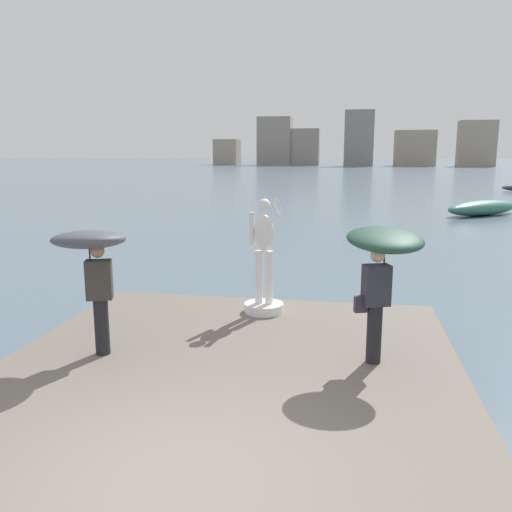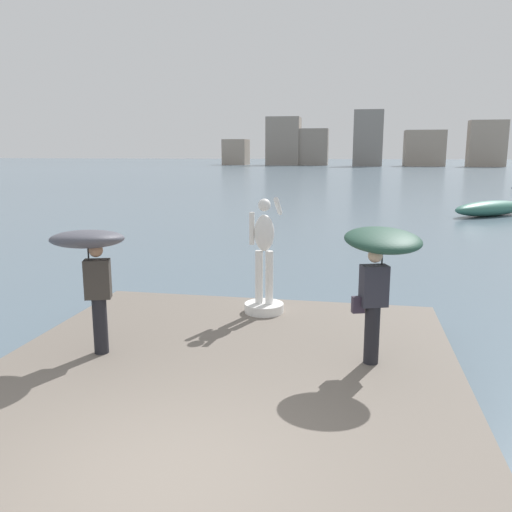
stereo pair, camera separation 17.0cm
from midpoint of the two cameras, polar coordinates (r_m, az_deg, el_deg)
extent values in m
plane|color=slate|center=(44.47, 7.52, 6.63)|extent=(400.00, 400.00, 0.00)
cube|color=#70665B|center=(7.08, -5.83, -16.49)|extent=(6.81, 9.45, 0.40)
cylinder|color=white|center=(10.38, 0.38, -5.57)|extent=(0.76, 0.76, 0.18)
cylinder|color=white|center=(10.24, -0.17, -2.29)|extent=(0.15, 0.15, 1.04)
cylinder|color=white|center=(10.20, 0.94, -2.33)|extent=(0.15, 0.15, 1.04)
ellipsoid|color=white|center=(10.05, 0.39, 2.50)|extent=(0.38, 0.26, 0.70)
sphere|color=white|center=(9.99, 0.40, 5.50)|extent=(0.24, 0.24, 0.24)
cylinder|color=white|center=(10.08, -0.95, 2.98)|extent=(0.10, 0.10, 0.62)
cylinder|color=white|center=(10.22, 1.86, 5.37)|extent=(0.10, 0.59, 0.40)
cylinder|color=black|center=(8.57, -16.80, -7.27)|extent=(0.22, 0.22, 0.88)
cube|color=#38332D|center=(8.37, -17.08, -2.45)|extent=(0.44, 0.35, 0.60)
sphere|color=#A87A5B|center=(8.28, -17.26, 0.54)|extent=(0.21, 0.21, 0.21)
cylinder|color=#262626|center=(8.36, -17.97, -0.43)|extent=(0.02, 0.02, 0.49)
ellipsoid|color=#4C4C56|center=(8.31, -18.10, 1.70)|extent=(1.38, 1.39, 0.39)
cylinder|color=black|center=(8.06, 11.99, -8.19)|extent=(0.22, 0.22, 0.88)
cube|color=#2D2D38|center=(7.85, 12.20, -3.09)|extent=(0.44, 0.35, 0.60)
sphere|color=beige|center=(7.76, 12.34, 0.10)|extent=(0.21, 0.21, 0.21)
cylinder|color=#262626|center=(7.86, 13.01, -0.68)|extent=(0.02, 0.02, 0.55)
ellipsoid|color=#234738|center=(7.80, 13.12, 1.74)|extent=(1.41, 1.43, 0.40)
cube|color=#332838|center=(7.87, 10.57, -5.11)|extent=(0.20, 0.15, 0.24)
ellipsoid|color=#336B5B|center=(31.85, 23.03, 4.79)|extent=(5.03, 4.50, 0.82)
cube|color=gray|center=(139.71, -3.14, 11.09)|extent=(5.97, 6.89, 6.43)
cube|color=gray|center=(136.64, 2.01, 12.23)|extent=(8.26, 6.67, 11.81)
cube|color=gray|center=(135.60, 4.88, 11.59)|extent=(8.75, 4.92, 8.92)
cube|color=gray|center=(129.55, 10.95, 12.31)|extent=(6.72, 4.98, 12.83)
cube|color=gray|center=(133.30, 16.64, 11.04)|extent=(9.07, 7.06, 8.26)
cube|color=gray|center=(133.34, 22.58, 11.10)|extent=(8.07, 4.11, 10.31)
camera|label=1|loc=(0.09, -90.49, -0.10)|focal=37.21mm
camera|label=2|loc=(0.09, 89.51, 0.10)|focal=37.21mm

